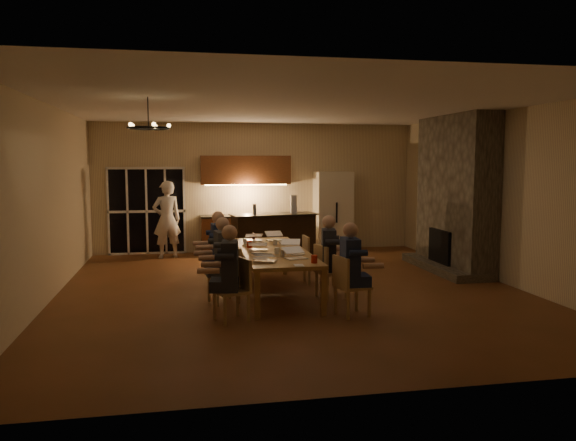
# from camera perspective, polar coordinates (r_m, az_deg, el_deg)

# --- Properties ---
(floor) EXTENTS (9.00, 9.00, 0.00)m
(floor) POSITION_cam_1_polar(r_m,az_deg,el_deg) (9.96, 0.33, -7.09)
(floor) COLOR brown
(floor) RESTS_ON ground
(back_wall) EXTENTS (8.00, 0.04, 3.20)m
(back_wall) POSITION_cam_1_polar(r_m,az_deg,el_deg) (14.18, -3.23, 3.35)
(back_wall) COLOR beige
(back_wall) RESTS_ON ground
(left_wall) EXTENTS (0.04, 9.00, 3.20)m
(left_wall) POSITION_cam_1_polar(r_m,az_deg,el_deg) (9.78, -23.46, 1.64)
(left_wall) COLOR beige
(left_wall) RESTS_ON ground
(right_wall) EXTENTS (0.04, 9.00, 3.20)m
(right_wall) POSITION_cam_1_polar(r_m,az_deg,el_deg) (11.22, 20.92, 2.25)
(right_wall) COLOR beige
(right_wall) RESTS_ON ground
(ceiling) EXTENTS (8.00, 9.00, 0.04)m
(ceiling) POSITION_cam_1_polar(r_m,az_deg,el_deg) (9.75, 0.34, 11.67)
(ceiling) COLOR white
(ceiling) RESTS_ON back_wall
(french_doors) EXTENTS (1.86, 0.08, 2.10)m
(french_doors) POSITION_cam_1_polar(r_m,az_deg,el_deg) (14.06, -14.16, 0.91)
(french_doors) COLOR black
(french_doors) RESTS_ON ground
(fireplace) EXTENTS (0.58, 2.50, 3.20)m
(fireplace) POSITION_cam_1_polar(r_m,az_deg,el_deg) (12.11, 16.64, 2.65)
(fireplace) COLOR #645D4E
(fireplace) RESTS_ON ground
(kitchenette) EXTENTS (2.24, 0.68, 2.40)m
(kitchenette) POSITION_cam_1_polar(r_m,az_deg,el_deg) (13.85, -4.27, 1.62)
(kitchenette) COLOR brown
(kitchenette) RESTS_ON ground
(refrigerator) EXTENTS (0.90, 0.68, 2.00)m
(refrigerator) POSITION_cam_1_polar(r_m,az_deg,el_deg) (14.24, 4.59, 0.93)
(refrigerator) COLOR #EDE4C6
(refrigerator) RESTS_ON ground
(dining_table) EXTENTS (1.10, 3.22, 0.75)m
(dining_table) POSITION_cam_1_polar(r_m,az_deg,el_deg) (9.69, -1.50, -5.21)
(dining_table) COLOR #A88143
(dining_table) RESTS_ON ground
(bar_island) EXTENTS (2.02, 0.98, 1.08)m
(bar_island) POSITION_cam_1_polar(r_m,az_deg,el_deg) (12.77, -1.47, -1.72)
(bar_island) COLOR black
(bar_island) RESTS_ON ground
(chair_left_near) EXTENTS (0.56, 0.56, 0.89)m
(chair_left_near) POSITION_cam_1_polar(r_m,az_deg,el_deg) (8.04, -5.79, -7.07)
(chair_left_near) COLOR tan
(chair_left_near) RESTS_ON ground
(chair_left_mid) EXTENTS (0.56, 0.56, 0.89)m
(chair_left_mid) POSITION_cam_1_polar(r_m,az_deg,el_deg) (9.07, -6.57, -5.57)
(chair_left_mid) COLOR tan
(chair_left_mid) RESTS_ON ground
(chair_left_far) EXTENTS (0.45, 0.45, 0.89)m
(chair_left_far) POSITION_cam_1_polar(r_m,az_deg,el_deg) (10.14, -7.03, -4.34)
(chair_left_far) COLOR tan
(chair_left_far) RESTS_ON ground
(chair_right_near) EXTENTS (0.53, 0.53, 0.89)m
(chair_right_near) POSITION_cam_1_polar(r_m,az_deg,el_deg) (8.34, 6.57, -6.60)
(chair_right_near) COLOR tan
(chair_right_near) RESTS_ON ground
(chair_right_mid) EXTENTS (0.54, 0.54, 0.89)m
(chair_right_mid) POSITION_cam_1_polar(r_m,az_deg,el_deg) (9.38, 4.43, -5.17)
(chair_right_mid) COLOR tan
(chair_right_mid) RESTS_ON ground
(chair_right_far) EXTENTS (0.45, 0.45, 0.89)m
(chair_right_far) POSITION_cam_1_polar(r_m,az_deg,el_deg) (10.46, 2.89, -3.98)
(chair_right_far) COLOR tan
(chair_right_far) RESTS_ON ground
(person_left_near) EXTENTS (0.68, 0.68, 1.38)m
(person_left_near) POSITION_cam_1_polar(r_m,az_deg,el_deg) (7.97, -5.91, -5.39)
(person_left_near) COLOR #272B33
(person_left_near) RESTS_ON ground
(person_right_near) EXTENTS (0.64, 0.64, 1.38)m
(person_right_near) POSITION_cam_1_polar(r_m,az_deg,el_deg) (8.29, 6.32, -4.95)
(person_right_near) COLOR #1E284D
(person_right_near) RESTS_ON ground
(person_left_mid) EXTENTS (0.67, 0.67, 1.38)m
(person_left_mid) POSITION_cam_1_polar(r_m,az_deg,el_deg) (9.07, -6.62, -3.99)
(person_left_mid) COLOR #383D42
(person_left_mid) RESTS_ON ground
(person_right_mid) EXTENTS (0.70, 0.70, 1.38)m
(person_right_mid) POSITION_cam_1_polar(r_m,az_deg,el_deg) (9.33, 4.15, -3.69)
(person_right_mid) COLOR #272B33
(person_right_mid) RESTS_ON ground
(person_left_far) EXTENTS (0.64, 0.64, 1.38)m
(person_left_far) POSITION_cam_1_polar(r_m,az_deg,el_deg) (10.14, -7.07, -2.94)
(person_left_far) COLOR #1E284D
(person_left_far) RESTS_ON ground
(standing_person) EXTENTS (0.75, 0.59, 1.81)m
(standing_person) POSITION_cam_1_polar(r_m,az_deg,el_deg) (13.43, -12.21, 0.11)
(standing_person) COLOR silver
(standing_person) RESTS_ON ground
(chandelier) EXTENTS (0.62, 0.62, 0.03)m
(chandelier) POSITION_cam_1_polar(r_m,az_deg,el_deg) (8.60, -13.99, 9.10)
(chandelier) COLOR black
(chandelier) RESTS_ON ceiling
(laptop_a) EXTENTS (0.41, 0.39, 0.23)m
(laptop_a) POSITION_cam_1_polar(r_m,az_deg,el_deg) (8.52, -2.31, -3.44)
(laptop_a) COLOR silver
(laptop_a) RESTS_ON dining_table
(laptop_b) EXTENTS (0.38, 0.35, 0.23)m
(laptop_b) POSITION_cam_1_polar(r_m,az_deg,el_deg) (8.74, 0.81, -3.18)
(laptop_b) COLOR silver
(laptop_b) RESTS_ON dining_table
(laptop_c) EXTENTS (0.36, 0.33, 0.23)m
(laptop_c) POSITION_cam_1_polar(r_m,az_deg,el_deg) (9.60, -3.07, -2.36)
(laptop_c) COLOR silver
(laptop_c) RESTS_ON dining_table
(laptop_d) EXTENTS (0.38, 0.35, 0.23)m
(laptop_d) POSITION_cam_1_polar(r_m,az_deg,el_deg) (9.61, 0.25, -2.34)
(laptop_d) COLOR silver
(laptop_d) RESTS_ON dining_table
(laptop_e) EXTENTS (0.33, 0.29, 0.23)m
(laptop_e) POSITION_cam_1_polar(r_m,az_deg,el_deg) (10.72, -3.54, -1.48)
(laptop_e) COLOR silver
(laptop_e) RESTS_ON dining_table
(laptop_f) EXTENTS (0.35, 0.31, 0.23)m
(laptop_f) POSITION_cam_1_polar(r_m,az_deg,el_deg) (10.73, -1.31, -1.46)
(laptop_f) COLOR silver
(laptop_f) RESTS_ON dining_table
(mug_front) EXTENTS (0.08, 0.08, 0.10)m
(mug_front) POSITION_cam_1_polar(r_m,az_deg,el_deg) (9.24, -1.13, -3.08)
(mug_front) COLOR white
(mug_front) RESTS_ON dining_table
(mug_mid) EXTENTS (0.07, 0.07, 0.10)m
(mug_mid) POSITION_cam_1_polar(r_m,az_deg,el_deg) (10.18, -1.30, -2.23)
(mug_mid) COLOR white
(mug_mid) RESTS_ON dining_table
(mug_back) EXTENTS (0.07, 0.07, 0.10)m
(mug_back) POSITION_cam_1_polar(r_m,az_deg,el_deg) (10.38, -4.38, -2.09)
(mug_back) COLOR white
(mug_back) RESTS_ON dining_table
(redcup_near) EXTENTS (0.09, 0.09, 0.12)m
(redcup_near) POSITION_cam_1_polar(r_m,az_deg,el_deg) (8.41, 2.68, -3.93)
(redcup_near) COLOR red
(redcup_near) RESTS_ON dining_table
(redcup_mid) EXTENTS (0.09, 0.09, 0.12)m
(redcup_mid) POSITION_cam_1_polar(r_m,az_deg,el_deg) (9.91, -3.95, -2.42)
(redcup_mid) COLOR red
(redcup_mid) RESTS_ON dining_table
(can_silver) EXTENTS (0.07, 0.07, 0.12)m
(can_silver) POSITION_cam_1_polar(r_m,az_deg,el_deg) (8.90, -0.57, -3.37)
(can_silver) COLOR #B2B2B7
(can_silver) RESTS_ON dining_table
(can_cola) EXTENTS (0.06, 0.06, 0.12)m
(can_cola) POSITION_cam_1_polar(r_m,az_deg,el_deg) (10.95, -3.52, -1.60)
(can_cola) COLOR #3F0F0C
(can_cola) RESTS_ON dining_table
(plate_near) EXTENTS (0.23, 0.23, 0.02)m
(plate_near) POSITION_cam_1_polar(r_m,az_deg,el_deg) (9.16, 0.99, -3.42)
(plate_near) COLOR white
(plate_near) RESTS_ON dining_table
(plate_left) EXTENTS (0.26, 0.26, 0.02)m
(plate_left) POSITION_cam_1_polar(r_m,az_deg,el_deg) (8.71, -2.75, -3.92)
(plate_left) COLOR white
(plate_left) RESTS_ON dining_table
(plate_far) EXTENTS (0.28, 0.28, 0.02)m
(plate_far) POSITION_cam_1_polar(r_m,az_deg,el_deg) (10.44, -0.17, -2.25)
(plate_far) COLOR white
(plate_far) RESTS_ON dining_table
(notepad) EXTENTS (0.14, 0.20, 0.01)m
(notepad) POSITION_cam_1_polar(r_m,az_deg,el_deg) (8.19, 1.13, -4.58)
(notepad) COLOR white
(notepad) RESTS_ON dining_table
(bar_bottle) EXTENTS (0.08, 0.08, 0.24)m
(bar_bottle) POSITION_cam_1_polar(r_m,az_deg,el_deg) (12.50, -3.40, 1.15)
(bar_bottle) COLOR #99999E
(bar_bottle) RESTS_ON bar_island
(bar_blender) EXTENTS (0.13, 0.13, 0.41)m
(bar_blender) POSITION_cam_1_polar(r_m,az_deg,el_deg) (12.92, 0.57, 1.70)
(bar_blender) COLOR silver
(bar_blender) RESTS_ON bar_island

